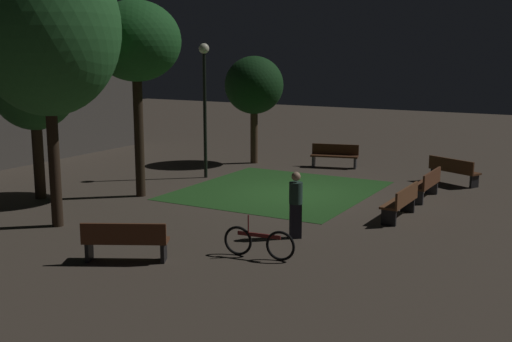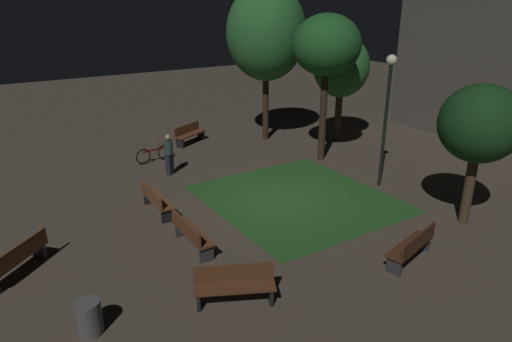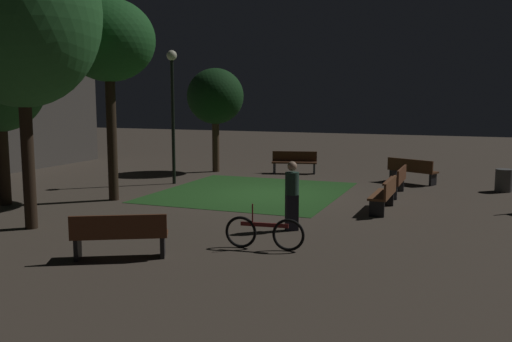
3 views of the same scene
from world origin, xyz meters
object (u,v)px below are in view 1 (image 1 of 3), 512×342
tree_tall_center (34,84)px  bicycle (259,243)px  bench_front_right (402,201)px  pedestrian (296,203)px  bench_back_row (427,184)px  bench_front_left (453,170)px  tree_back_right (254,86)px  tree_near_wall (136,43)px  bench_corner (125,240)px  lamp_post_path_center (204,88)px  tree_left_canopy (46,29)px  bench_by_lamp (335,155)px

tree_tall_center → bicycle: 9.26m
bench_front_right → pedestrian: pedestrian is taller
bench_back_row → bench_front_left: bearing=-3.8°
pedestrian → tree_back_right: bearing=34.9°
tree_near_wall → bicycle: (-3.47, -6.10, -4.31)m
tree_back_right → bench_corner: bearing=-163.2°
tree_near_wall → pedestrian: 7.41m
bench_front_left → lamp_post_path_center: 8.89m
bench_corner → bicycle: bicycle is taller
tree_tall_center → pedestrian: bearing=-89.8°
tree_back_right → tree_left_canopy: size_ratio=0.60×
tree_left_canopy → lamp_post_path_center: tree_left_canopy is taller
pedestrian → bench_front_left: bearing=-12.8°
bench_back_row → tree_left_canopy: (-7.61, 7.47, 4.46)m
bench_back_row → bench_corner: size_ratio=0.99×
bench_by_lamp → tree_tall_center: (-9.29, 5.78, 2.97)m
lamp_post_path_center → pedestrian: (-5.14, -6.00, -2.31)m
tree_tall_center → pedestrian: tree_tall_center is taller
bench_corner → tree_back_right: 12.75m
bench_back_row → pedestrian: size_ratio=1.12×
tree_near_wall → pedestrian: tree_near_wall is taller
bench_front_right → bench_back_row: 2.62m
lamp_post_path_center → bicycle: (-6.89, -5.97, -2.82)m
bicycle → tree_near_wall: bearing=60.4°
bench_front_left → tree_left_canopy: bearing=143.4°
lamp_post_path_center → bicycle: bearing=-139.1°
tree_left_canopy → bicycle: bearing=-87.3°
bench_by_lamp → tree_near_wall: 9.24m
bench_front_right → bench_back_row: same height
bicycle → tree_tall_center: bearing=78.6°
bench_front_left → tree_tall_center: tree_tall_center is taller
bench_back_row → bicycle: 7.54m
tree_tall_center → tree_near_wall: size_ratio=0.83×
tree_near_wall → bench_front_left: bearing=-50.7°
tree_back_right → pedestrian: bearing=-145.1°
tree_tall_center → tree_near_wall: bearing=-54.7°
bench_front_right → pedestrian: size_ratio=1.12×
bench_corner → bench_by_lamp: bearing=2.0°
pedestrian → bench_corner: bearing=144.9°
bench_front_right → tree_back_right: 9.87m
bench_back_row → tree_left_canopy: tree_left_canopy is taller
bench_front_left → tree_left_canopy: tree_left_canopy is taller
tree_back_right → tree_left_canopy: tree_left_canopy is taller
tree_left_canopy → tree_near_wall: size_ratio=1.20×
tree_back_right → bicycle: bearing=-150.1°
bench_back_row → pedestrian: 5.85m
bench_corner → lamp_post_path_center: (8.50, 3.64, 2.68)m
bench_front_right → tree_back_right: size_ratio=0.43×
bench_front_right → lamp_post_path_center: (2.18, 7.70, 2.68)m
tree_back_right → tree_tall_center: (-8.61, 2.60, 0.39)m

